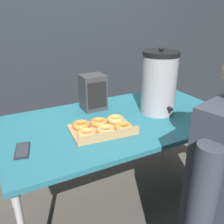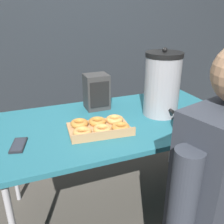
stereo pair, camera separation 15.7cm
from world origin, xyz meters
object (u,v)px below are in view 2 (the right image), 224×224
Objects in this scene: donut_box at (100,127)px; space_heater at (97,92)px; cell_phone at (19,145)px; person_seated at (217,203)px; coffee_urn at (162,84)px.

space_heater is at bearing 79.47° from donut_box.
donut_box is 0.37m from space_heater.
cell_phone is 0.13× the size of person_seated.
cell_phone is at bearing -173.11° from donut_box.
coffee_urn is 0.34× the size of person_seated.
space_heater is at bearing 145.25° from coffee_urn.
cell_phone is at bearing -173.81° from coffee_urn.
person_seated is at bearing -25.01° from cell_phone.
donut_box is 0.29× the size of person_seated.
space_heater is (0.10, 0.34, 0.10)m from donut_box.
coffee_urn is 2.73× the size of cell_phone.
coffee_urn is at bearing 20.18° from cell_phone.
space_heater is (-0.37, 0.25, -0.08)m from coffee_urn.
person_seated is (0.22, -0.98, -0.23)m from space_heater.
coffee_urn is at bearing -34.75° from space_heater.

